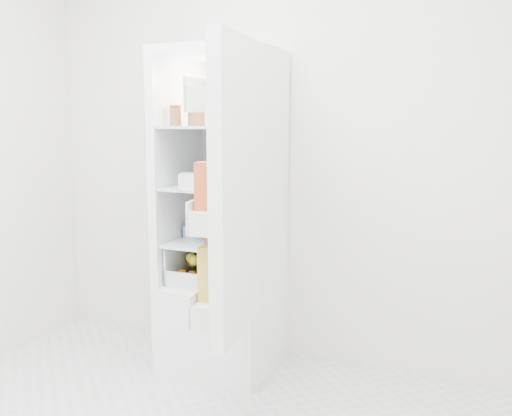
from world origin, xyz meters
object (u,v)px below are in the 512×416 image
at_px(refrigerator, 226,252).
at_px(mushroom_bowl, 196,231).
at_px(fridge_door, 232,195).
at_px(red_cabbage, 243,226).

relative_size(refrigerator, mushroom_bowl, 12.04).
relative_size(mushroom_bowl, fridge_door, 0.11).
xyz_separation_m(red_cabbage, fridge_door, (0.24, -0.65, 0.27)).
relative_size(refrigerator, fridge_door, 1.38).
xyz_separation_m(refrigerator, mushroom_bowl, (-0.17, -0.06, 0.12)).
height_order(mushroom_bowl, fridge_door, fridge_door).
bearing_deg(mushroom_bowl, red_cabbage, 16.21).
distance_m(refrigerator, fridge_door, 0.84).
xyz_separation_m(red_cabbage, mushroom_bowl, (-0.26, -0.08, -0.04)).
bearing_deg(mushroom_bowl, fridge_door, -48.94).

